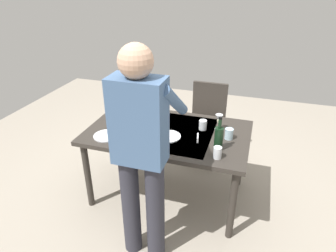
{
  "coord_description": "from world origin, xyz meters",
  "views": [
    {
      "loc": [
        -0.73,
        2.33,
        2.05
      ],
      "look_at": [
        0.0,
        0.0,
        0.79
      ],
      "focal_mm": 32.07,
      "sensor_mm": 36.0,
      "label": 1
    }
  ],
  "objects": [
    {
      "name": "water_cup_near_left",
      "position": [
        -0.51,
        0.31,
        0.79
      ],
      "size": [
        0.07,
        0.07,
        0.1
      ],
      "primitive_type": "cylinder",
      "color": "silver",
      "rests_on": "dining_table"
    },
    {
      "name": "water_cup_near_right",
      "position": [
        -0.3,
        -0.13,
        0.78
      ],
      "size": [
        0.07,
        0.07,
        0.09
      ],
      "primitive_type": "cylinder",
      "color": "silver",
      "rests_on": "dining_table"
    },
    {
      "name": "water_cup_far_left",
      "position": [
        -0.55,
        -0.02,
        0.79
      ],
      "size": [
        0.07,
        0.07,
        0.1
      ],
      "primitive_type": "cylinder",
      "color": "silver",
      "rests_on": "dining_table"
    },
    {
      "name": "dinner_plate_far",
      "position": [
        -0.03,
        0.11,
        0.74
      ],
      "size": [
        0.23,
        0.23,
        0.01
      ],
      "primitive_type": "cylinder",
      "color": "silver",
      "rests_on": "dining_table"
    },
    {
      "name": "dinner_plate_near",
      "position": [
        0.49,
        0.26,
        0.74
      ],
      "size": [
        0.23,
        0.23,
        0.01
      ],
      "primitive_type": "cylinder",
      "color": "silver",
      "rests_on": "dining_table"
    },
    {
      "name": "person_server",
      "position": [
        -0.03,
        0.71,
        0.96
      ],
      "size": [
        0.42,
        0.61,
        1.69
      ],
      "color": "#2D2D38",
      "rests_on": "ground_plane"
    },
    {
      "name": "wine_glass_right",
      "position": [
        0.6,
        -0.01,
        0.84
      ],
      "size": [
        0.07,
        0.07,
        0.15
      ],
      "color": "white",
      "rests_on": "dining_table"
    },
    {
      "name": "chair_near",
      "position": [
        -0.22,
        -0.83,
        0.53
      ],
      "size": [
        0.4,
        0.4,
        0.91
      ],
      "color": "black",
      "rests_on": "ground_plane"
    },
    {
      "name": "wine_bottle",
      "position": [
        -0.49,
        0.19,
        0.85
      ],
      "size": [
        0.07,
        0.07,
        0.3
      ],
      "color": "black",
      "rests_on": "dining_table"
    },
    {
      "name": "wine_glass_left",
      "position": [
        -0.44,
        -0.17,
        0.84
      ],
      "size": [
        0.07,
        0.07,
        0.15
      ],
      "color": "white",
      "rests_on": "dining_table"
    },
    {
      "name": "ground_plane",
      "position": [
        0.0,
        0.0,
        0.0
      ],
      "size": [
        6.0,
        6.0,
        0.0
      ],
      "primitive_type": "plane",
      "color": "#9E9384"
    },
    {
      "name": "serving_bowl_pasta",
      "position": [
        0.31,
        -0.08,
        0.77
      ],
      "size": [
        0.3,
        0.3,
        0.07
      ],
      "color": "silver",
      "rests_on": "dining_table"
    },
    {
      "name": "dining_table",
      "position": [
        0.0,
        0.0,
        0.66
      ],
      "size": [
        1.48,
        0.89,
        0.74
      ],
      "color": "#332D28",
      "rests_on": "ground_plane"
    },
    {
      "name": "table_knife",
      "position": [
        0.16,
        0.26,
        0.74
      ],
      "size": [
        0.07,
        0.2,
        0.0
      ],
      "primitive_type": "cube",
      "rotation": [
        0.0,
        0.0,
        0.28
      ],
      "color": "silver",
      "rests_on": "dining_table"
    },
    {
      "name": "table_fork",
      "position": [
        -0.29,
        0.05,
        0.74
      ],
      "size": [
        0.05,
        0.18,
        0.0
      ],
      "primitive_type": "cube",
      "rotation": [
        0.0,
        0.0,
        0.19
      ],
      "color": "silver",
      "rests_on": "dining_table"
    }
  ]
}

